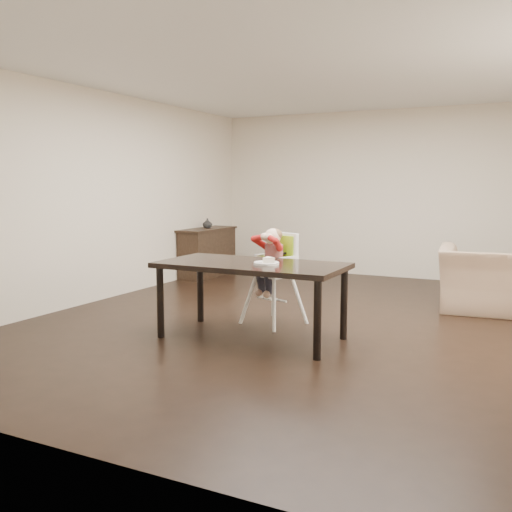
{
  "coord_description": "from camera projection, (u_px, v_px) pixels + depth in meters",
  "views": [
    {
      "loc": [
        2.09,
        -5.77,
        1.5
      ],
      "look_at": [
        -0.49,
        -0.56,
        0.77
      ],
      "focal_mm": 40.0,
      "sensor_mm": 36.0,
      "label": 1
    }
  ],
  "objects": [
    {
      "name": "sideboard",
      "position": [
        207.0,
        252.0,
        9.41
      ],
      "size": [
        0.44,
        1.26,
        0.79
      ],
      "color": "black",
      "rests_on": "ground"
    },
    {
      "name": "dining_table",
      "position": [
        252.0,
        271.0,
        5.53
      ],
      "size": [
        1.8,
        0.9,
        0.75
      ],
      "color": "black",
      "rests_on": "ground"
    },
    {
      "name": "armchair",
      "position": [
        492.0,
        269.0,
        6.71
      ],
      "size": [
        1.25,
        0.88,
        1.03
      ],
      "primitive_type": "imported",
      "rotation": [
        0.0,
        0.0,
        3.24
      ],
      "color": "#94775E",
      "rests_on": "ground"
    },
    {
      "name": "plate",
      "position": [
        267.0,
        262.0,
        5.39
      ],
      "size": [
        0.26,
        0.26,
        0.07
      ],
      "rotation": [
        0.0,
        0.0,
        0.09
      ],
      "color": "white",
      "rests_on": "dining_table"
    },
    {
      "name": "room_walls",
      "position": [
        322.0,
        151.0,
        6.01
      ],
      "size": [
        6.02,
        7.02,
        2.71
      ],
      "color": "beige",
      "rests_on": "ground"
    },
    {
      "name": "vase",
      "position": [
        207.0,
        223.0,
        9.35
      ],
      "size": [
        0.2,
        0.2,
        0.16
      ],
      "primitive_type": "imported",
      "rotation": [
        0.0,
        0.0,
        -0.32
      ],
      "color": "#99999E",
      "rests_on": "sideboard"
    },
    {
      "name": "high_chair",
      "position": [
        275.0,
        257.0,
        6.12
      ],
      "size": [
        0.55,
        0.55,
        1.04
      ],
      "rotation": [
        0.0,
        0.0,
        -0.34
      ],
      "color": "white",
      "rests_on": "ground"
    },
    {
      "name": "ground",
      "position": [
        319.0,
        323.0,
        6.24
      ],
      "size": [
        7.0,
        7.0,
        0.0
      ],
      "primitive_type": "plane",
      "color": "black",
      "rests_on": "ground"
    }
  ]
}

